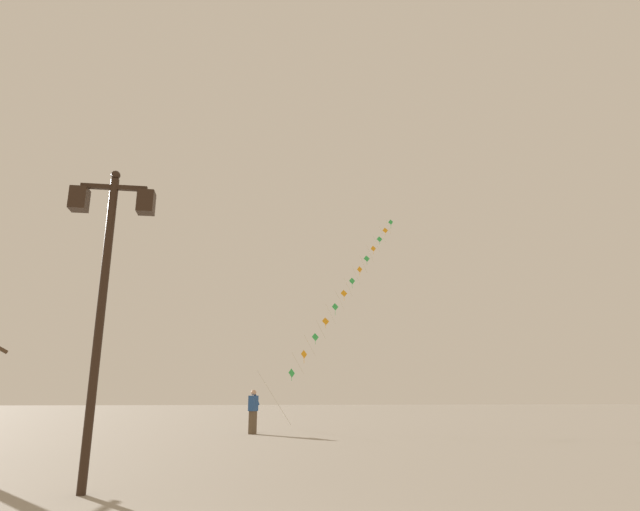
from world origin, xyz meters
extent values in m
plane|color=gray|center=(0.00, 20.00, 0.00)|extent=(160.00, 160.00, 0.00)
cylinder|color=black|center=(-2.10, 6.26, 2.55)|extent=(0.14, 0.14, 5.11)
sphere|color=black|center=(-2.10, 6.26, 5.19)|extent=(0.16, 0.16, 0.16)
cube|color=black|center=(-2.10, 6.26, 4.96)|extent=(1.11, 0.08, 0.08)
cube|color=black|center=(-2.66, 6.26, 4.71)|extent=(0.28, 0.28, 0.40)
cube|color=beige|center=(-2.66, 6.26, 4.71)|extent=(0.19, 0.19, 0.30)
cube|color=black|center=(-1.55, 6.26, 4.71)|extent=(0.28, 0.28, 0.40)
cube|color=beige|center=(-1.55, 6.26, 4.71)|extent=(0.19, 0.19, 0.30)
cylinder|color=brown|center=(0.89, 20.42, 0.09)|extent=(0.06, 0.06, 0.18)
cylinder|color=silver|center=(1.73, 21.49, 1.35)|extent=(1.70, 2.16, 2.35)
cylinder|color=silver|center=(2.90, 22.99, 2.99)|extent=(0.70, 0.89, 0.96)
cylinder|color=silver|center=(3.58, 23.86, 3.94)|extent=(0.70, 0.89, 0.96)
cylinder|color=silver|center=(4.26, 24.72, 4.88)|extent=(0.70, 0.89, 0.96)
cylinder|color=silver|center=(4.94, 25.59, 5.83)|extent=(0.70, 0.89, 0.96)
cylinder|color=silver|center=(5.62, 26.46, 6.78)|extent=(0.70, 0.89, 0.96)
cylinder|color=silver|center=(6.30, 27.33, 7.73)|extent=(0.70, 0.89, 0.96)
cylinder|color=silver|center=(6.97, 28.19, 8.67)|extent=(0.70, 0.89, 0.96)
cylinder|color=silver|center=(7.65, 29.06, 9.62)|extent=(0.70, 0.89, 0.96)
cylinder|color=silver|center=(8.33, 29.93, 10.57)|extent=(0.70, 0.89, 0.96)
cylinder|color=silver|center=(9.01, 30.80, 11.52)|extent=(0.70, 0.89, 0.96)
cylinder|color=silver|center=(9.69, 31.66, 12.46)|extent=(0.70, 0.89, 0.96)
cylinder|color=silver|center=(10.37, 32.53, 13.41)|extent=(0.70, 0.89, 0.96)
cube|color=green|center=(2.56, 22.56, 2.52)|extent=(0.27, 0.33, 0.42)
cylinder|color=green|center=(2.56, 22.56, 2.25)|extent=(0.03, 0.03, 0.20)
cube|color=orange|center=(3.24, 23.42, 3.46)|extent=(0.27, 0.33, 0.42)
cylinder|color=orange|center=(3.24, 23.42, 3.16)|extent=(0.04, 0.04, 0.28)
cube|color=green|center=(3.92, 24.29, 4.41)|extent=(0.32, 0.28, 0.42)
cylinder|color=green|center=(3.92, 24.29, 4.14)|extent=(0.03, 0.03, 0.21)
cube|color=orange|center=(4.60, 25.16, 5.36)|extent=(0.36, 0.22, 0.42)
cylinder|color=orange|center=(4.60, 25.16, 5.09)|extent=(0.04, 0.05, 0.22)
cube|color=green|center=(5.28, 26.03, 6.30)|extent=(0.33, 0.27, 0.42)
cylinder|color=green|center=(5.28, 26.03, 5.99)|extent=(0.03, 0.03, 0.32)
cube|color=orange|center=(5.96, 26.89, 7.25)|extent=(0.36, 0.23, 0.42)
cylinder|color=orange|center=(5.96, 26.89, 6.95)|extent=(0.04, 0.05, 0.27)
cube|color=green|center=(6.64, 27.76, 8.20)|extent=(0.32, 0.29, 0.42)
cylinder|color=green|center=(6.64, 27.76, 7.90)|extent=(0.04, 0.04, 0.28)
cube|color=orange|center=(7.31, 28.63, 9.15)|extent=(0.28, 0.33, 0.42)
cylinder|color=orange|center=(7.31, 28.63, 8.85)|extent=(0.04, 0.04, 0.28)
cube|color=green|center=(7.99, 29.49, 10.09)|extent=(0.36, 0.23, 0.42)
cylinder|color=green|center=(7.99, 29.49, 9.81)|extent=(0.03, 0.03, 0.25)
cube|color=orange|center=(8.67, 30.36, 11.04)|extent=(0.29, 0.31, 0.42)
cylinder|color=orange|center=(8.67, 30.36, 10.77)|extent=(0.04, 0.04, 0.23)
cube|color=green|center=(9.35, 31.23, 11.99)|extent=(0.35, 0.25, 0.42)
cylinder|color=green|center=(9.35, 31.23, 11.72)|extent=(0.03, 0.03, 0.20)
cube|color=orange|center=(10.03, 32.10, 12.94)|extent=(0.36, 0.23, 0.42)
cylinder|color=orange|center=(10.03, 32.10, 12.67)|extent=(0.03, 0.03, 0.22)
cube|color=green|center=(10.71, 32.96, 13.88)|extent=(0.30, 0.31, 0.42)
cylinder|color=green|center=(10.71, 32.96, 13.56)|extent=(0.03, 0.03, 0.32)
cube|color=brown|center=(0.74, 19.44, 0.45)|extent=(0.34, 0.36, 0.90)
cube|color=#264C8C|center=(0.74, 19.44, 1.18)|extent=(0.42, 0.45, 0.60)
sphere|color=tan|center=(0.74, 19.44, 1.60)|extent=(0.22, 0.22, 0.22)
cylinder|color=#264C8C|center=(0.87, 19.62, 1.35)|extent=(0.30, 0.37, 0.50)
camera|label=1|loc=(0.21, -2.74, 1.43)|focal=29.60mm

